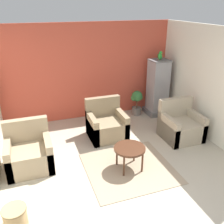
% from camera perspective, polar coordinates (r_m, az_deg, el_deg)
% --- Properties ---
extents(ground_plane, '(20.00, 20.00, 0.00)m').
position_cam_1_polar(ground_plane, '(4.14, 9.09, -21.07)').
color(ground_plane, '#B2A893').
rests_on(ground_plane, ground).
extents(wall_back_accent, '(4.59, 0.06, 2.48)m').
position_cam_1_polar(wall_back_accent, '(6.61, -5.46, 9.11)').
color(wall_back_accent, '#C64C38').
rests_on(wall_back_accent, ground_plane).
extents(wall_right, '(0.06, 3.66, 2.48)m').
position_cam_1_polar(wall_right, '(6.02, 20.92, 6.16)').
color(wall_right, silver).
rests_on(wall_right, ground_plane).
extents(area_rug, '(1.61, 1.53, 0.01)m').
position_cam_1_polar(area_rug, '(4.89, 3.91, -12.63)').
color(area_rug, gray).
rests_on(area_rug, ground_plane).
extents(coffee_table, '(0.59, 0.59, 0.46)m').
position_cam_1_polar(coffee_table, '(4.66, 4.04, -8.63)').
color(coffee_table, '#472819').
rests_on(coffee_table, ground_plane).
extents(armchair_left, '(0.83, 0.78, 0.89)m').
position_cam_1_polar(armchair_left, '(5.01, -18.39, -9.02)').
color(armchair_left, '#9E896B').
rests_on(armchair_left, ground_plane).
extents(armchair_right, '(0.83, 0.78, 0.89)m').
position_cam_1_polar(armchair_right, '(5.95, 15.40, -3.19)').
color(armchair_right, tan).
rests_on(armchair_right, ground_plane).
extents(armchair_middle, '(0.83, 0.78, 0.89)m').
position_cam_1_polar(armchair_middle, '(5.79, -1.28, -3.03)').
color(armchair_middle, '#8E7A5B').
rests_on(armchair_middle, ground_plane).
extents(birdcage, '(0.60, 0.60, 1.52)m').
position_cam_1_polar(birdcage, '(7.01, 10.37, 5.32)').
color(birdcage, slate).
rests_on(birdcage, ground_plane).
extents(parrot, '(0.11, 0.19, 0.23)m').
position_cam_1_polar(parrot, '(6.78, 10.92, 12.51)').
color(parrot, green).
rests_on(parrot, birdcage).
extents(potted_plant, '(0.32, 0.29, 0.69)m').
position_cam_1_polar(potted_plant, '(6.94, 5.69, 2.63)').
color(potted_plant, '#66605B').
rests_on(potted_plant, ground_plane).
extents(wicker_basket, '(0.34, 0.34, 0.30)m').
position_cam_1_polar(wicker_basket, '(4.01, -21.26, -21.40)').
color(wicker_basket, tan).
rests_on(wicker_basket, ground_plane).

